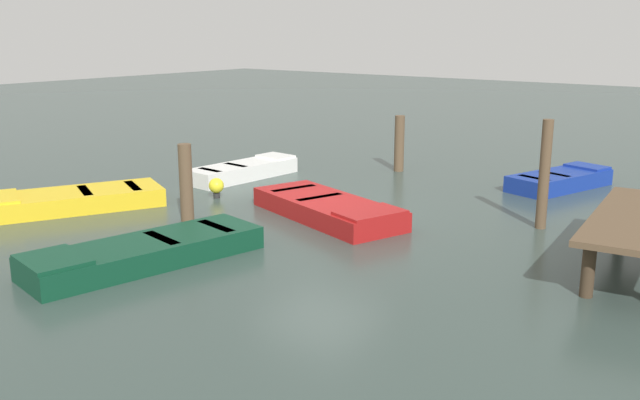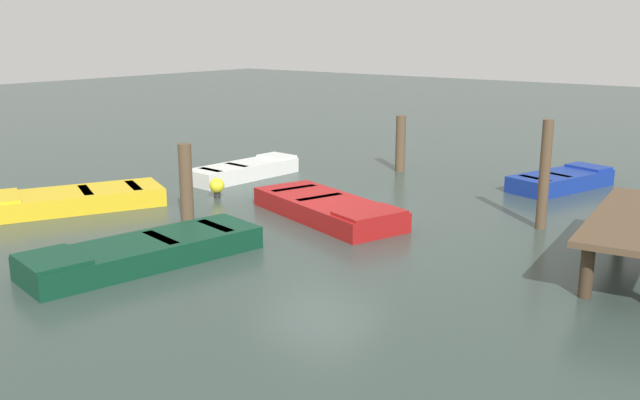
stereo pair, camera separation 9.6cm
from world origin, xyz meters
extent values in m
plane|color=#33423D|center=(0.00, 0.00, 0.00)|extent=(80.00, 80.00, 0.00)
cylinder|color=#3C2E20|center=(1.26, 6.00, 0.42)|extent=(0.20, 0.20, 0.85)
cylinder|color=#3C2E20|center=(-1.99, 5.62, 0.42)|extent=(0.20, 0.20, 0.85)
cube|color=maroon|center=(0.02, 0.21, 0.20)|extent=(2.52, 4.00, 0.40)
cube|color=black|center=(0.02, 0.21, 0.34)|extent=(2.05, 3.37, 0.04)
cube|color=maroon|center=(0.47, 1.59, 0.43)|extent=(1.49, 1.18, 0.06)
cube|color=black|center=(-0.06, -0.06, 0.38)|extent=(1.14, 0.54, 0.04)
cube|color=black|center=(-0.38, -1.04, 0.38)|extent=(1.14, 0.54, 0.04)
cube|color=silver|center=(-1.82, -4.00, 0.20)|extent=(3.28, 1.25, 0.40)
cube|color=#334772|center=(-1.82, -4.00, 0.34)|extent=(2.78, 0.99, 0.04)
cube|color=silver|center=(-3.07, -3.91, 0.43)|extent=(0.77, 0.97, 0.06)
cube|color=navy|center=(-1.58, -4.02, 0.38)|extent=(0.26, 0.81, 0.04)
cube|color=navy|center=(-0.70, -4.08, 0.38)|extent=(0.26, 0.81, 0.04)
cube|color=navy|center=(-5.76, 3.18, 0.20)|extent=(3.12, 1.91, 0.40)
cube|color=silver|center=(-5.76, 3.18, 0.34)|extent=(2.63, 1.55, 0.04)
cube|color=navy|center=(-6.86, 3.51, 0.43)|extent=(0.91, 1.14, 0.06)
cube|color=#A4A49F|center=(-5.55, 3.11, 0.38)|extent=(0.44, 0.89, 0.04)
cube|color=#A4A49F|center=(-4.78, 2.88, 0.38)|extent=(0.44, 0.89, 0.04)
cube|color=#0C3823|center=(4.29, -0.47, 0.20)|extent=(4.24, 2.03, 0.40)
cube|color=maroon|center=(4.29, -0.47, 0.34)|extent=(3.59, 1.64, 0.04)
cube|color=#0C3823|center=(5.85, -0.77, 0.43)|extent=(1.10, 1.30, 0.06)
cube|color=maroon|center=(3.99, -0.41, 0.38)|extent=(0.39, 1.02, 0.04)
cube|color=maroon|center=(2.89, -0.20, 0.38)|extent=(0.39, 1.02, 0.04)
cube|color=gold|center=(2.89, -4.74, 0.20)|extent=(4.11, 2.96, 0.40)
cube|color=#4C3319|center=(2.89, -4.74, 0.34)|extent=(3.45, 2.43, 0.04)
cube|color=#42301E|center=(2.63, -4.62, 0.38)|extent=(0.66, 1.10, 0.04)
cube|color=#42301E|center=(1.67, -4.16, 0.38)|extent=(0.66, 1.10, 0.04)
cylinder|color=brown|center=(2.01, -1.96, 0.81)|extent=(0.27, 0.27, 1.63)
cylinder|color=brown|center=(-1.95, 4.11, 1.10)|extent=(0.21, 0.21, 2.20)
cylinder|color=brown|center=(-5.20, -1.18, 0.78)|extent=(0.27, 0.27, 1.56)
cylinder|color=#262626|center=(0.20, -2.94, 0.06)|extent=(0.16, 0.16, 0.12)
sphere|color=yellow|center=(0.20, -2.94, 0.30)|extent=(0.36, 0.36, 0.36)
camera|label=1|loc=(11.53, 8.80, 3.93)|focal=39.23mm
camera|label=2|loc=(11.47, 8.87, 3.93)|focal=39.23mm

